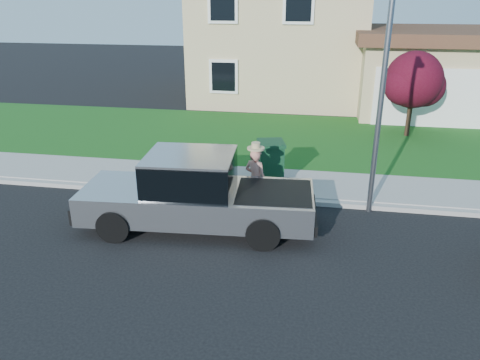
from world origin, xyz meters
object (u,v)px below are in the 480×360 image
ornamental_tree (414,82)px  street_lamp (383,85)px  pickup_truck (196,194)px  trash_bin (271,161)px  woman (255,178)px

ornamental_tree → street_lamp: 7.19m
pickup_truck → ornamental_tree: 10.31m
pickup_truck → street_lamp: size_ratio=0.99×
pickup_truck → ornamental_tree: bearing=50.7°
ornamental_tree → trash_bin: (-4.56, -5.57, -1.34)m
woman → trash_bin: size_ratio=1.51×
pickup_truck → trash_bin: (1.40, 2.76, -0.09)m
pickup_truck → street_lamp: 4.87m
pickup_truck → trash_bin: size_ratio=4.74×
pickup_truck → woman: pickup_truck is taller
ornamental_tree → street_lamp: street_lamp is taller
pickup_truck → woman: bearing=41.9°
street_lamp → woman: bearing=-170.1°
street_lamp → pickup_truck: bearing=-155.4°
pickup_truck → woman: (1.19, 1.21, 0.00)m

